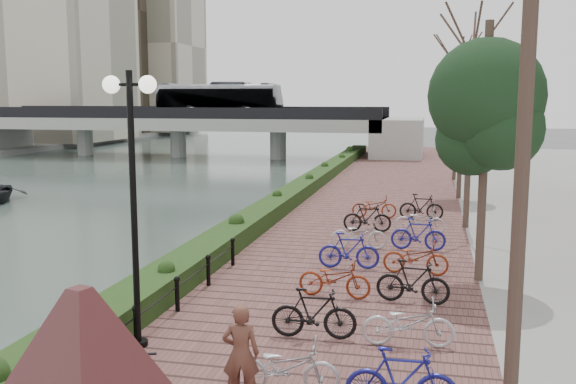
% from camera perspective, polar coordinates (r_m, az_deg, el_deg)
% --- Properties ---
extents(river_water, '(30.00, 130.00, 0.02)m').
position_cam_1_polar(river_water, '(39.55, -20.76, 0.36)').
color(river_water, '#415249').
rests_on(river_water, ground).
extents(promenade, '(8.00, 75.00, 0.50)m').
position_cam_1_polar(promenade, '(25.76, 6.39, -2.62)').
color(promenade, brown).
rests_on(promenade, ground).
extents(hedge, '(1.10, 56.00, 0.60)m').
position_cam_1_polar(hedge, '(28.65, 0.19, -0.35)').
color(hedge, '#183714').
rests_on(hedge, promenade).
extents(chain_fence, '(0.10, 14.10, 0.70)m').
position_cam_1_polar(chain_fence, '(11.82, -15.52, -13.15)').
color(chain_fence, black).
rests_on(chain_fence, promenade).
extents(lamppost, '(1.02, 0.32, 5.11)m').
position_cam_1_polar(lamppost, '(11.92, -13.72, 3.50)').
color(lamppost, black).
rests_on(lamppost, promenade).
extents(pedestrian, '(0.63, 0.48, 1.56)m').
position_cam_1_polar(pedestrian, '(10.04, -4.22, -14.16)').
color(pedestrian, brown).
rests_on(pedestrian, promenade).
extents(bicycle_parking, '(2.40, 17.32, 1.00)m').
position_cam_1_polar(bicycle_parking, '(17.48, 8.30, -5.48)').
color(bicycle_parking, silver).
rests_on(bicycle_parking, promenade).
extents(street_trees, '(3.20, 37.12, 6.80)m').
position_cam_1_polar(street_trees, '(20.42, 16.27, 3.97)').
color(street_trees, '#3E2F25').
rests_on(street_trees, promenade).
extents(bridge, '(36.00, 10.77, 6.50)m').
position_cam_1_polar(bridge, '(56.69, -9.04, 6.45)').
color(bridge, '#9B9B96').
rests_on(bridge, ground).
extents(far_buildings, '(35.00, 38.00, 38.00)m').
position_cam_1_polar(far_buildings, '(88.74, -21.22, 14.89)').
color(far_buildings, beige).
rests_on(far_buildings, far_bank).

